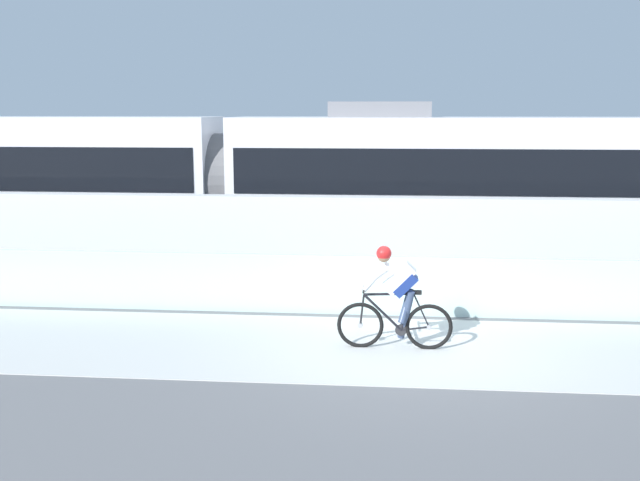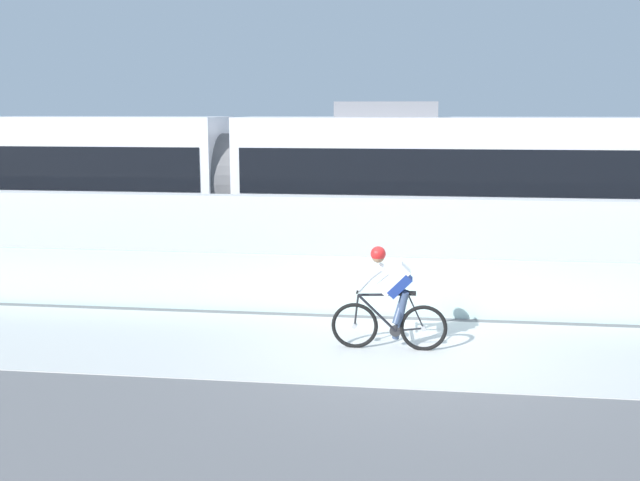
% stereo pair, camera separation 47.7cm
% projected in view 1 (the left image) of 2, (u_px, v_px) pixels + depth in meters
% --- Properties ---
extents(ground_plane, '(200.00, 200.00, 0.00)m').
position_uv_depth(ground_plane, '(411.00, 349.00, 11.20)').
color(ground_plane, slate).
extents(bike_path_deck, '(32.00, 3.20, 0.01)m').
position_uv_depth(bike_path_deck, '(411.00, 349.00, 11.20)').
color(bike_path_deck, silver).
rests_on(bike_path_deck, ground).
extents(glass_parapet, '(32.00, 0.05, 1.08)m').
position_uv_depth(glass_parapet, '(408.00, 286.00, 12.92)').
color(glass_parapet, silver).
rests_on(glass_parapet, ground).
extents(concrete_barrier_wall, '(32.00, 0.36, 1.91)m').
position_uv_depth(concrete_barrier_wall, '(406.00, 245.00, 14.61)').
color(concrete_barrier_wall, silver).
rests_on(concrete_barrier_wall, ground).
extents(tram_rail_near, '(32.00, 0.08, 0.01)m').
position_uv_depth(tram_rail_near, '(402.00, 265.00, 17.21)').
color(tram_rail_near, '#595654').
rests_on(tram_rail_near, ground).
extents(tram_rail_far, '(32.00, 0.08, 0.01)m').
position_uv_depth(tram_rail_far, '(401.00, 253.00, 18.61)').
color(tram_rail_far, '#595654').
rests_on(tram_rail_far, ground).
extents(tram, '(22.56, 2.54, 3.81)m').
position_uv_depth(tram, '(225.00, 181.00, 17.96)').
color(tram, silver).
rests_on(tram, ground).
extents(cyclist_on_bike, '(1.77, 0.58, 1.61)m').
position_uv_depth(cyclist_on_bike, '(395.00, 299.00, 11.08)').
color(cyclist_on_bike, black).
rests_on(cyclist_on_bike, ground).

